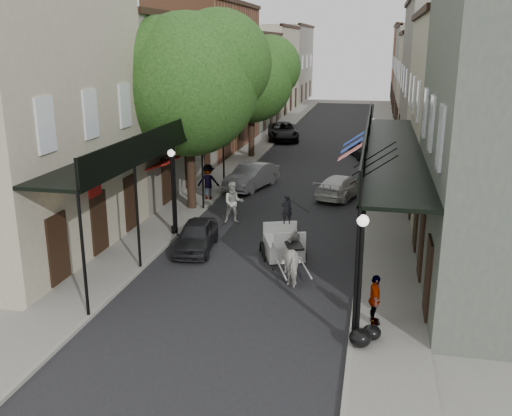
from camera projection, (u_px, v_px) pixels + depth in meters
The scene contains 24 objects.
ground at pixel (231, 302), 18.56m from camera, with size 140.00×140.00×0.00m, color gray.
road at pixel (307, 172), 37.35m from camera, with size 8.00×90.00×0.01m, color black.
sidewalk_left at pixel (233, 168), 38.33m from camera, with size 2.20×90.00×0.12m, color gray.
sidewalk_right at pixel (385, 174), 36.34m from camera, with size 2.20×90.00×0.12m, color gray.
building_row_left at pixel (220, 79), 47.00m from camera, with size 5.00×80.00×10.50m, color #B1AA8E.
building_row_right at pixel (436, 82), 43.58m from camera, with size 5.00×80.00×10.50m, color gray.
gallery_left at pixel (164, 140), 24.94m from camera, with size 2.20×18.05×4.88m.
gallery_right at pixel (387, 148), 23.04m from camera, with size 2.20×18.05×4.88m.
tree_near at pixel (197, 79), 27.15m from camera, with size 7.31×6.80×9.63m.
tree_far at pixel (257, 76), 40.50m from camera, with size 6.45×6.00×8.61m.
lamppost_right_near at pixel (360, 278), 15.30m from camera, with size 0.32×0.32×3.71m.
lamppost_left at pixel (173, 190), 24.44m from camera, with size 0.32×0.32×3.71m.
lamppost_right_far at pixel (372, 149), 34.09m from camera, with size 0.32×0.32×3.71m.
horse at pixel (295, 258), 20.17m from camera, with size 0.87×1.92×1.62m, color silver.
carriage at pixel (282, 229), 22.50m from camera, with size 2.19×2.70×2.71m.
pedestrian_walking at pixel (233, 203), 26.47m from camera, with size 0.96×0.75×1.98m, color #A5A79D.
pedestrian_sidewalk_left at pixel (208, 182), 30.19m from camera, with size 1.21×0.69×1.87m, color gray.
pedestrian_sidewalk_right at pixel (375, 300), 16.70m from camera, with size 0.90×0.37×1.53m, color gray.
car_left_near at pixel (196, 236), 23.09m from camera, with size 1.43×3.56×1.21m, color black.
car_left_mid at pixel (251, 176), 32.89m from camera, with size 1.53×4.39×1.45m, color #9E9DA3.
car_left_far at pixel (283, 131), 49.33m from camera, with size 2.53×5.49×1.53m, color black.
car_right_near at pixel (341, 186), 31.03m from camera, with size 1.72×4.22×1.23m, color silver.
car_right_far at pixel (365, 148), 41.72m from camera, with size 1.74×4.33×1.47m, color black.
trash_bags at pixel (365, 336), 15.70m from camera, with size 0.87×1.02×0.52m.
Camera 1 is at (4.30, -16.44, 8.12)m, focal length 40.00 mm.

